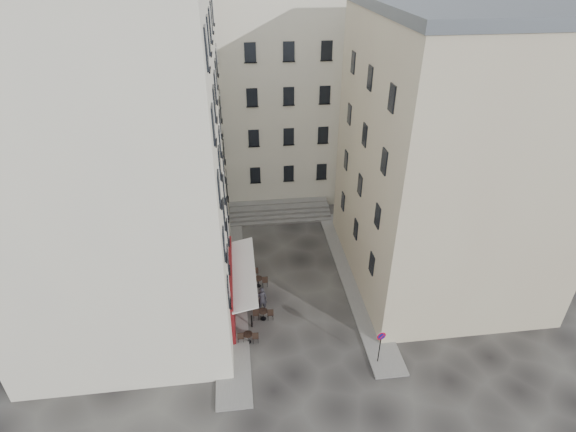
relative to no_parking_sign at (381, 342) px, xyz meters
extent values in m
plane|color=black|center=(-3.96, 4.82, -1.75)|extent=(90.00, 90.00, 0.00)
cube|color=slate|center=(-8.46, 8.82, -1.69)|extent=(2.00, 22.00, 0.12)
cube|color=slate|center=(0.54, 7.82, -1.69)|extent=(2.00, 18.00, 0.12)
cube|color=beige|center=(-14.46, 7.82, 8.25)|extent=(12.00, 16.00, 20.00)
cube|color=tan|center=(6.54, 8.32, 7.25)|extent=(12.00, 14.00, 18.00)
cube|color=#545A60|center=(6.54, 8.32, 16.55)|extent=(12.20, 14.20, 0.60)
cube|color=beige|center=(-4.96, 23.82, 7.25)|extent=(18.00, 10.00, 18.00)
cube|color=#470A0F|center=(-8.38, 5.82, 0.00)|extent=(0.25, 7.00, 3.50)
cube|color=black|center=(-8.34, 5.82, -0.35)|extent=(0.06, 3.85, 2.00)
cube|color=silver|center=(-7.56, 5.82, 1.20)|extent=(1.58, 7.30, 0.41)
cube|color=#5B5856|center=(-3.96, 16.72, -1.65)|extent=(9.00, 1.80, 0.20)
cube|color=#5B5856|center=(-3.96, 17.17, -1.45)|extent=(9.00, 1.80, 0.20)
cube|color=#5B5856|center=(-3.96, 17.62, -1.25)|extent=(9.00, 1.80, 0.20)
cube|color=#5B5856|center=(-3.96, 18.07, -1.05)|extent=(9.00, 1.80, 0.20)
cylinder|color=black|center=(-7.21, 3.82, -1.30)|extent=(0.10, 0.10, 0.90)
sphere|color=black|center=(-7.21, 3.82, -0.83)|extent=(0.12, 0.12, 0.12)
cylinder|color=black|center=(-7.21, 7.32, -1.30)|extent=(0.10, 0.10, 0.90)
sphere|color=black|center=(-7.21, 7.32, -0.83)|extent=(0.12, 0.12, 0.12)
cylinder|color=black|center=(-7.21, 10.82, -1.30)|extent=(0.10, 0.10, 0.90)
sphere|color=black|center=(-7.21, 10.82, -0.83)|extent=(0.12, 0.12, 0.12)
cylinder|color=black|center=(0.00, 0.01, -0.53)|extent=(0.06, 0.06, 2.42)
cylinder|color=red|center=(0.00, 0.00, 0.44)|extent=(0.56, 0.11, 0.56)
cylinder|color=navy|center=(0.00, -0.02, 0.44)|extent=(0.41, 0.10, 0.41)
cube|color=red|center=(0.00, -0.05, 0.44)|extent=(0.33, 0.08, 0.33)
cylinder|color=black|center=(-7.51, 2.49, -1.68)|extent=(0.36, 0.36, 0.02)
cylinder|color=black|center=(-7.51, 2.49, -1.35)|extent=(0.05, 0.05, 0.70)
cylinder|color=black|center=(-7.51, 2.49, -1.03)|extent=(0.60, 0.60, 0.04)
cube|color=black|center=(-7.06, 2.49, -1.30)|extent=(0.38, 0.38, 0.90)
cube|color=black|center=(-7.96, 2.59, -1.30)|extent=(0.38, 0.38, 0.90)
cylinder|color=black|center=(-6.43, 4.37, -1.67)|extent=(0.38, 0.38, 0.02)
cylinder|color=black|center=(-6.43, 4.37, -1.33)|extent=(0.05, 0.05, 0.73)
cylinder|color=black|center=(-6.43, 4.37, -1.00)|extent=(0.63, 0.63, 0.04)
cube|color=black|center=(-5.97, 4.37, -1.28)|extent=(0.40, 0.40, 0.94)
cube|color=black|center=(-6.90, 4.48, -1.28)|extent=(0.40, 0.40, 0.94)
cylinder|color=black|center=(-7.38, 5.88, -1.68)|extent=(0.33, 0.33, 0.02)
cylinder|color=black|center=(-7.38, 5.88, -1.38)|extent=(0.05, 0.05, 0.64)
cylinder|color=black|center=(-7.38, 5.88, -1.09)|extent=(0.55, 0.55, 0.04)
cube|color=black|center=(-6.97, 5.88, -1.34)|extent=(0.35, 0.35, 0.82)
cube|color=black|center=(-7.79, 5.97, -1.34)|extent=(0.35, 0.35, 0.82)
cylinder|color=black|center=(-6.53, 7.73, -1.67)|extent=(0.38, 0.38, 0.02)
cylinder|color=black|center=(-6.53, 7.73, -1.32)|extent=(0.05, 0.05, 0.74)
cylinder|color=black|center=(-6.53, 7.73, -0.99)|extent=(0.63, 0.63, 0.04)
cube|color=black|center=(-6.06, 7.73, -1.27)|extent=(0.40, 0.40, 0.95)
cube|color=black|center=(-7.00, 7.83, -1.27)|extent=(0.40, 0.40, 0.95)
cylinder|color=black|center=(-7.10, 8.89, -1.68)|extent=(0.36, 0.36, 0.02)
cylinder|color=black|center=(-7.10, 8.89, -1.35)|extent=(0.05, 0.05, 0.70)
cylinder|color=black|center=(-7.10, 8.89, -1.02)|extent=(0.60, 0.60, 0.04)
cube|color=black|center=(-6.65, 8.89, -1.29)|extent=(0.38, 0.38, 0.90)
cube|color=black|center=(-7.55, 8.99, -1.29)|extent=(0.38, 0.38, 0.90)
imported|color=black|center=(-6.45, 5.29, -0.77)|extent=(0.77, 0.57, 1.95)
camera|label=1|loc=(-7.47, -17.35, 19.48)|focal=28.00mm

